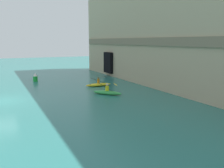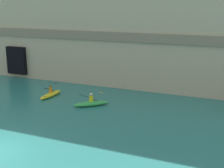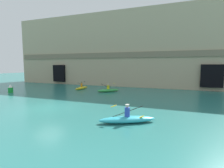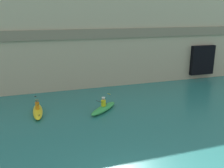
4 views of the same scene
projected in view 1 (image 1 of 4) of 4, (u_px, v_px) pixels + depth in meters
name	position (u px, v px, depth m)	size (l,w,h in m)	color
ground_plane	(0.00, 101.00, 22.09)	(120.00, 120.00, 0.00)	#28706B
cliff_bluff	(186.00, 33.00, 27.66)	(43.64, 7.44, 12.46)	tan
kayak_yellow	(98.00, 84.00, 29.47)	(0.75, 3.10, 1.15)	yellow
kayak_green	(107.00, 92.00, 24.87)	(2.76, 2.56, 1.20)	green
marker_buoy	(35.00, 78.00, 33.01)	(0.60, 0.60, 1.12)	green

